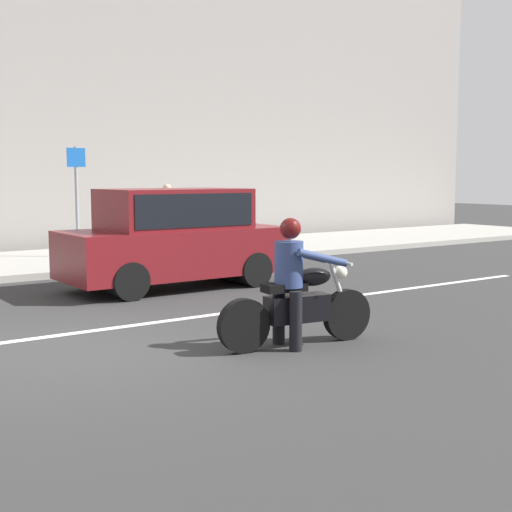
{
  "coord_description": "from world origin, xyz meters",
  "views": [
    {
      "loc": [
        -2.91,
        -7.77,
        2.03
      ],
      "look_at": [
        2.37,
        -0.34,
        0.99
      ],
      "focal_mm": 49.52,
      "sensor_mm": 36.0,
      "label": 1
    }
  ],
  "objects_px": {
    "motorcycle_with_rider_denim_blue": "(296,294)",
    "parked_hatchback_maroon": "(174,237)",
    "pedestrian_bystander": "(167,213)",
    "street_sign_post": "(77,190)"
  },
  "relations": [
    {
      "from": "motorcycle_with_rider_denim_blue",
      "to": "parked_hatchback_maroon",
      "type": "height_order",
      "value": "parked_hatchback_maroon"
    },
    {
      "from": "motorcycle_with_rider_denim_blue",
      "to": "street_sign_post",
      "type": "relative_size",
      "value": 0.8
    },
    {
      "from": "parked_hatchback_maroon",
      "to": "street_sign_post",
      "type": "height_order",
      "value": "street_sign_post"
    },
    {
      "from": "parked_hatchback_maroon",
      "to": "pedestrian_bystander",
      "type": "distance_m",
      "value": 4.71
    },
    {
      "from": "parked_hatchback_maroon",
      "to": "pedestrian_bystander",
      "type": "height_order",
      "value": "pedestrian_bystander"
    },
    {
      "from": "parked_hatchback_maroon",
      "to": "street_sign_post",
      "type": "bearing_deg",
      "value": 90.07
    },
    {
      "from": "motorcycle_with_rider_denim_blue",
      "to": "pedestrian_bystander",
      "type": "height_order",
      "value": "pedestrian_bystander"
    },
    {
      "from": "motorcycle_with_rider_denim_blue",
      "to": "street_sign_post",
      "type": "xyz_separation_m",
      "value": [
        0.97,
        9.44,
        1.06
      ]
    },
    {
      "from": "parked_hatchback_maroon",
      "to": "motorcycle_with_rider_denim_blue",
      "type": "bearing_deg",
      "value": -101.56
    },
    {
      "from": "street_sign_post",
      "to": "motorcycle_with_rider_denim_blue",
      "type": "bearing_deg",
      "value": -95.86
    }
  ]
}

